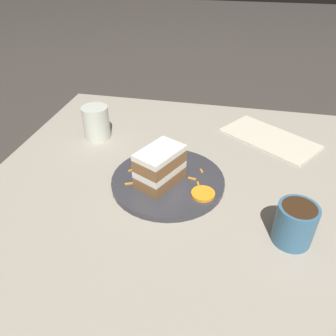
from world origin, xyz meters
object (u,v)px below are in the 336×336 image
Objects in this scene: cream_dollop at (167,150)px; menu_card at (269,138)px; drinking_glass at (97,125)px; plate at (168,181)px; cake_slice at (160,167)px; orange_garnish at (203,194)px; coffee_mug at (295,223)px.

cream_dollop reaches higher than menu_card.
menu_card is at bearing -79.25° from drinking_glass.
cake_slice is (-0.02, 0.02, 0.05)m from plate.
plate is 0.05m from cake_slice.
orange_garnish is at bearing -116.06° from plate.
cake_slice reaches higher than plate.
drinking_glass is at bearing 69.75° from cream_dollop.
coffee_mug is at bearing -114.85° from plate.
cream_dollop is (0.11, 0.01, -0.02)m from cake_slice.
cream_dollop is 0.24× the size of menu_card.
menu_card is (0.09, -0.49, -0.04)m from drinking_glass.
drinking_glass is 0.59m from coffee_mug.
menu_card is (0.28, -0.26, -0.06)m from cake_slice.
orange_garnish is at bearing -168.04° from cake_slice.
plate is 0.36m from menu_card.
plate is at bearing 65.15° from coffee_mug.
drinking_glass is at bearing -13.12° from cake_slice.
plate is 0.10m from orange_garnish.
plate is at bearing -106.67° from cake_slice.
cream_dollop is 0.68× the size of drinking_glass.
cake_slice is 1.55× the size of coffee_mug.
menu_card is at bearing -106.12° from cake_slice.
drinking_glass is (0.08, 0.22, 0.01)m from cream_dollop.
plate is at bearing -7.32° from menu_card.
coffee_mug reaches higher than cream_dollop.
orange_garnish is (-0.13, -0.11, -0.02)m from cream_dollop.
cream_dollop is 0.17m from orange_garnish.
orange_garnish is 0.20m from coffee_mug.
drinking_glass is (0.22, 0.33, 0.02)m from orange_garnish.
cream_dollop is (0.09, 0.02, 0.03)m from plate.
plate is 2.81× the size of drinking_glass.
drinking_glass reaches higher than orange_garnish.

